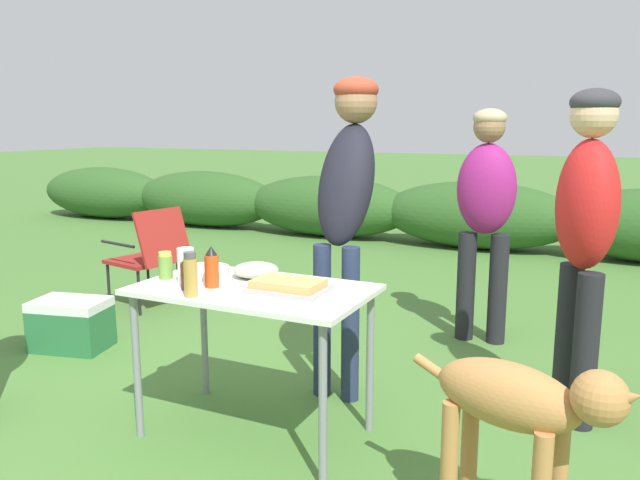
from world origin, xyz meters
TOP-DOWN VIEW (x-y plane):
  - ground_plane at (0.00, 0.00)m, footprint 60.00×60.00m
  - shrub_hedge at (-0.00, 5.17)m, footprint 14.40×0.90m
  - folding_table at (0.00, 0.00)m, footprint 1.10×0.64m
  - food_tray at (0.19, -0.00)m, footprint 0.35×0.23m
  - plate_stack at (-0.33, 0.09)m, footprint 0.24×0.24m
  - mixing_bowl at (-0.09, 0.17)m, footprint 0.23×0.23m
  - paper_cup_stack at (-0.32, -0.09)m, footprint 0.08×0.08m
  - relish_jar at (-0.48, -0.04)m, footprint 0.07×0.07m
  - bbq_sauce_bottle at (-0.25, -0.16)m, footprint 0.08×0.08m
  - spice_jar at (-0.16, -0.26)m, footprint 0.06×0.06m
  - hot_sauce_bottle at (-0.17, -0.08)m, footprint 0.07×0.07m
  - standing_person_in_navy_coat at (0.18, 0.69)m, footprint 0.31×0.49m
  - standing_person_in_red_jacket at (1.39, 0.85)m, footprint 0.42×0.47m
  - standing_person_in_dark_puffer at (0.72, 1.83)m, footprint 0.40×0.30m
  - dog at (1.26, -0.33)m, footprint 0.81×0.37m
  - camp_chair_green_behind_table at (-1.88, 1.47)m, footprint 0.67×0.58m
  - cooler_box at (-1.74, 0.48)m, footprint 0.54×0.42m

SIDE VIEW (x-z plane):
  - ground_plane at x=0.00m, z-range 0.00..0.00m
  - cooler_box at x=-1.74m, z-range 0.00..0.34m
  - shrub_hedge at x=0.00m, z-range 0.00..0.82m
  - camp_chair_green_behind_table at x=-1.88m, z-range 0.05..0.88m
  - dog at x=1.26m, z-range 0.15..0.89m
  - folding_table at x=0.00m, z-range 0.29..1.03m
  - plate_stack at x=-0.33m, z-range 0.74..0.79m
  - food_tray at x=0.19m, z-range 0.74..0.79m
  - mixing_bowl at x=-0.09m, z-range 0.74..0.81m
  - relish_jar at x=-0.48m, z-range 0.74..0.87m
  - bbq_sauce_bottle at x=-0.25m, z-range 0.74..0.90m
  - paper_cup_stack at x=-0.32m, z-range 0.74..0.92m
  - hot_sauce_bottle at x=-0.17m, z-range 0.74..0.93m
  - spice_jar at x=-0.16m, z-range 0.74..0.94m
  - standing_person_in_dark_puffer at x=0.72m, z-range 0.17..1.77m
  - standing_person_in_red_jacket at x=1.39m, z-range 0.19..1.86m
  - standing_person_in_navy_coat at x=0.18m, z-range 0.28..2.03m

